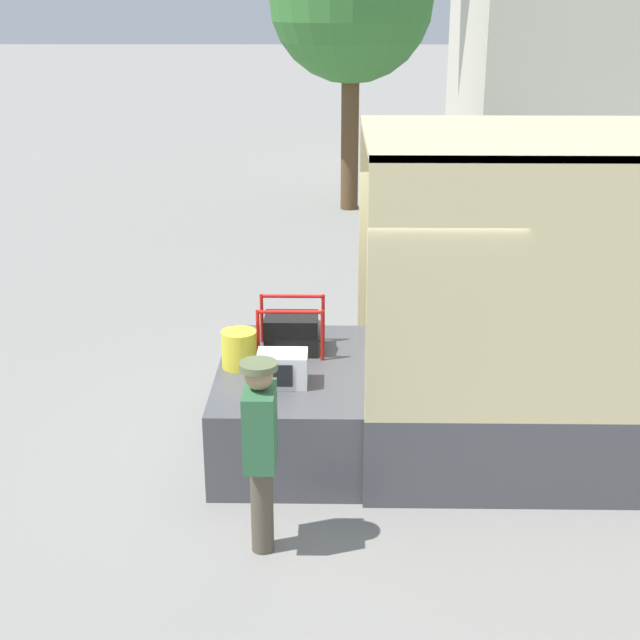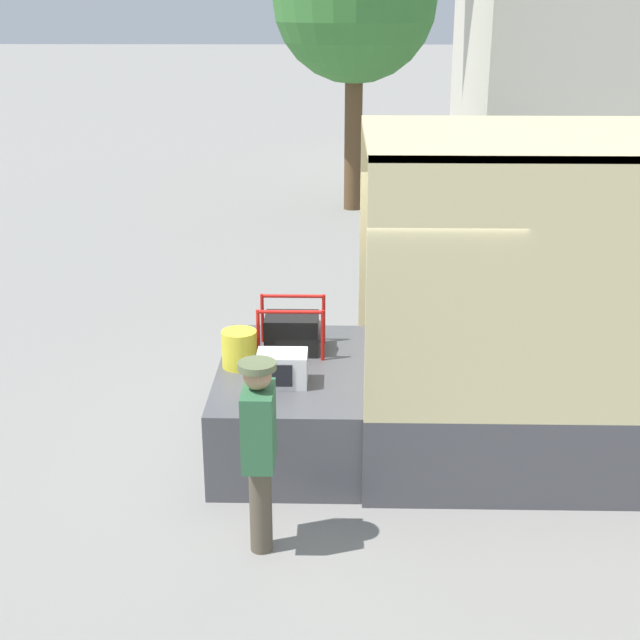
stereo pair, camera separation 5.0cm
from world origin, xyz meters
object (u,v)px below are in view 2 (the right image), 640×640
(orange_bucket, at_px, (239,349))
(street_tree, at_px, (355,0))
(portable_generator, at_px, (294,332))
(microwave, at_px, (282,369))
(worker_person, at_px, (259,439))

(orange_bucket, bearing_deg, street_tree, 83.34)
(orange_bucket, bearing_deg, portable_generator, 39.79)
(microwave, height_order, portable_generator, portable_generator)
(orange_bucket, xyz_separation_m, street_tree, (1.22, 10.48, 3.12))
(portable_generator, height_order, street_tree, street_tree)
(microwave, xyz_separation_m, orange_bucket, (-0.44, 0.41, 0.03))
(portable_generator, bearing_deg, worker_person, -94.11)
(worker_person, height_order, street_tree, street_tree)
(orange_bucket, xyz_separation_m, worker_person, (0.34, -1.81, -0.02))
(microwave, bearing_deg, street_tree, 85.86)
(portable_generator, bearing_deg, street_tree, 85.91)
(street_tree, bearing_deg, microwave, -94.14)
(street_tree, bearing_deg, portable_generator, -94.09)
(worker_person, bearing_deg, street_tree, 85.91)
(portable_generator, relative_size, worker_person, 0.41)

